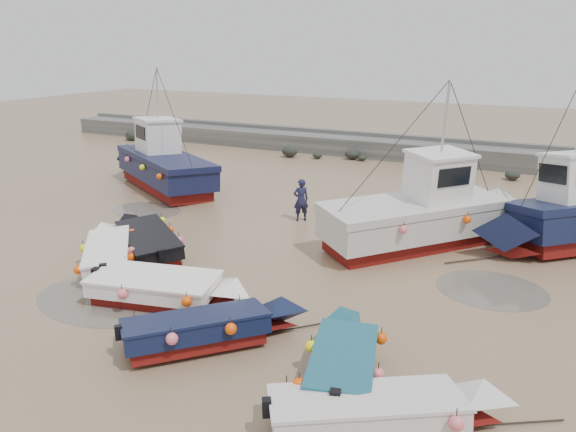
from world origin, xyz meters
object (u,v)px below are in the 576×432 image
at_px(dinghy_1, 210,326).
at_px(person, 301,220).
at_px(dinghy_3, 385,411).
at_px(dinghy_2, 344,355).
at_px(cabin_boat_0, 160,163).
at_px(dinghy_5, 166,286).
at_px(dinghy_4, 147,237).
at_px(dinghy_0, 109,249).
at_px(cabin_boat_1, 426,212).

height_order(dinghy_1, person, dinghy_1).
bearing_deg(dinghy_3, dinghy_1, -136.95).
relative_size(dinghy_1, dinghy_3, 0.87).
distance_m(dinghy_2, cabin_boat_0, 19.73).
bearing_deg(dinghy_5, dinghy_1, 47.77).
bearing_deg(dinghy_4, dinghy_1, -90.48).
bearing_deg(person, dinghy_5, 47.96).
distance_m(dinghy_4, person, 6.96).
height_order(dinghy_0, person, dinghy_0).
bearing_deg(dinghy_4, dinghy_2, -77.58).
relative_size(dinghy_0, person, 2.72).
relative_size(cabin_boat_0, person, 5.36).
relative_size(dinghy_5, person, 3.25).
bearing_deg(cabin_boat_0, cabin_boat_1, -69.84).
relative_size(dinghy_3, dinghy_4, 1.00).
height_order(dinghy_2, dinghy_4, same).
height_order(dinghy_3, dinghy_5, same).
bearing_deg(dinghy_1, cabin_boat_0, 176.58).
distance_m(dinghy_0, dinghy_4, 1.62).
height_order(dinghy_4, cabin_boat_0, cabin_boat_0).
xyz_separation_m(dinghy_3, cabin_boat_0, (-16.78, 13.97, 0.77)).
distance_m(dinghy_1, dinghy_3, 5.24).
relative_size(dinghy_2, dinghy_5, 0.85).
xyz_separation_m(dinghy_5, person, (0.13, 9.18, -0.54)).
relative_size(dinghy_2, cabin_boat_1, 0.59).
bearing_deg(person, dinghy_4, 18.00).
relative_size(dinghy_3, cabin_boat_1, 0.64).
bearing_deg(dinghy_2, dinghy_3, -61.40).
distance_m(dinghy_2, dinghy_4, 10.58).
xyz_separation_m(dinghy_2, cabin_boat_1, (-0.45, 9.73, 0.77)).
distance_m(cabin_boat_1, person, 5.79).
relative_size(dinghy_4, dinghy_5, 0.92).
bearing_deg(dinghy_4, dinghy_5, -95.78).
xyz_separation_m(dinghy_0, cabin_boat_1, (9.49, 6.83, 0.79)).
distance_m(dinghy_1, dinghy_2, 3.59).
height_order(dinghy_4, cabin_boat_1, cabin_boat_1).
bearing_deg(cabin_boat_1, dinghy_2, -48.11).
xyz_separation_m(dinghy_0, dinghy_5, (3.77, -1.63, 0.00)).
height_order(dinghy_0, cabin_boat_1, cabin_boat_1).
bearing_deg(dinghy_0, dinghy_4, 36.60).
xyz_separation_m(dinghy_2, dinghy_5, (-6.17, 1.27, -0.02)).
distance_m(dinghy_2, person, 12.07).
height_order(dinghy_5, person, dinghy_5).
bearing_deg(dinghy_3, dinghy_5, -142.23).
relative_size(dinghy_5, cabin_boat_1, 0.69).
distance_m(dinghy_5, cabin_boat_1, 10.24).
distance_m(dinghy_1, dinghy_5, 2.97).
distance_m(dinghy_3, dinghy_5, 8.14).
bearing_deg(dinghy_1, dinghy_5, -165.86).
distance_m(dinghy_2, dinghy_5, 6.29).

